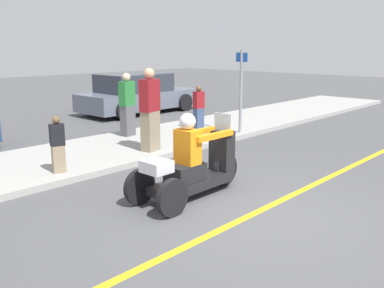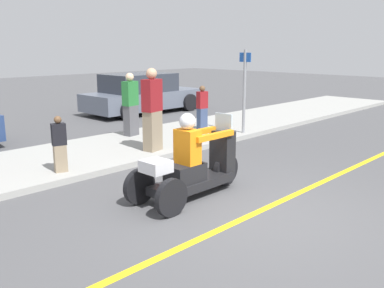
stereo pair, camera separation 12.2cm
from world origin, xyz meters
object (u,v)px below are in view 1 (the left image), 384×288
motorcycle_trike (192,168)px  spectator_mid_group (127,106)px  spectator_far_back (58,146)px  parked_car_lot_left (138,94)px  spectator_by_tree (150,112)px  street_sign (241,88)px  spectator_with_child (199,108)px

motorcycle_trike → spectator_mid_group: size_ratio=1.37×
spectator_far_back → parked_car_lot_left: bearing=39.7°
spectator_by_tree → street_sign: bearing=-4.2°
spectator_mid_group → spectator_by_tree: size_ratio=0.89×
parked_car_lot_left → spectator_far_back: bearing=-140.3°
spectator_by_tree → parked_car_lot_left: size_ratio=0.41×
motorcycle_trike → spectator_by_tree: bearing=62.3°
parked_car_lot_left → street_sign: (-0.88, -5.32, 0.64)m
spectator_mid_group → spectator_far_back: 3.45m
spectator_far_back → spectator_with_child: bearing=11.0°
motorcycle_trike → spectator_far_back: size_ratio=2.11×
spectator_by_tree → parked_car_lot_left: (3.90, 5.10, -0.32)m
motorcycle_trike → parked_car_lot_left: parked_car_lot_left is taller
spectator_with_child → spectator_mid_group: size_ratio=0.75×
spectator_far_back → spectator_mid_group: bearing=29.7°
spectator_mid_group → spectator_with_child: bearing=-21.4°
spectator_mid_group → parked_car_lot_left: size_ratio=0.36×
parked_car_lot_left → spectator_with_child: bearing=-107.2°
motorcycle_trike → spectator_mid_group: bearing=64.3°
spectator_far_back → street_sign: size_ratio=0.48×
motorcycle_trike → spectator_by_tree: spectator_by_tree is taller
spectator_with_child → street_sign: 1.35m
parked_car_lot_left → street_sign: bearing=-99.4°
street_sign → spectator_by_tree: bearing=175.8°
spectator_far_back → parked_car_lot_left: 8.05m
spectator_mid_group → spectator_far_back: (-2.98, -1.70, -0.28)m
spectator_by_tree → spectator_mid_group: bearing=67.4°
spectator_by_tree → spectator_with_child: bearing=19.3°
motorcycle_trike → spectator_with_child: bearing=41.0°
spectator_mid_group → motorcycle_trike: bearing=-115.7°
spectator_mid_group → parked_car_lot_left: (3.21, 3.43, -0.22)m
motorcycle_trike → spectator_far_back: bearing=111.6°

